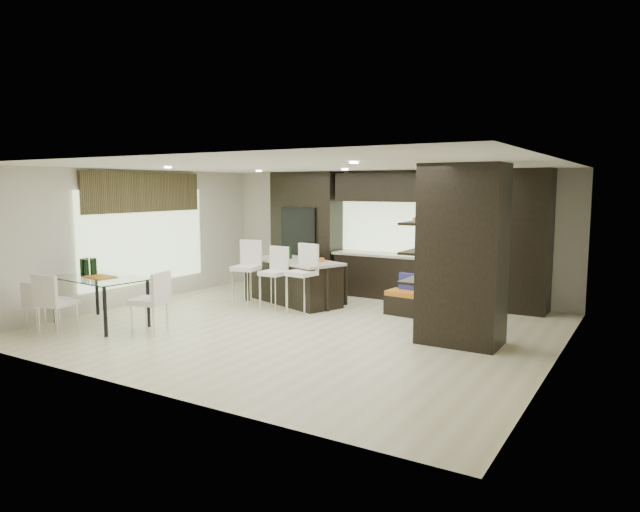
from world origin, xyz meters
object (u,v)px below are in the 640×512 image
Objects in this scene: chair_end at (149,305)px; stool_left at (246,280)px; kitchen_island at (296,281)px; dining_table at (101,301)px; floor_vase at (437,307)px; bench at (417,304)px; chair_far at (40,308)px; chair_near at (58,307)px; stool_mid at (273,285)px; stool_right at (301,286)px.

stool_left is at bearing -13.93° from chair_end.
kitchen_island is 3.76m from dining_table.
floor_vase is at bearing -1.98° from kitchen_island.
stool_left is 2.77m from dining_table.
chair_end reaches higher than dining_table.
kitchen_island is at bearing -171.96° from bench.
chair_far is at bearing -118.58° from dining_table.
stool_left is 0.94× the size of floor_vase.
floor_vase is at bearing -53.89° from bench.
bench is 5.58m from dining_table.
chair_near reaches higher than dining_table.
chair_near is at bearing 110.08° from chair_end.
kitchen_island reaches higher than bench.
floor_vase reaches higher than kitchen_island.
chair_end is (-0.64, -2.52, -0.02)m from stool_mid.
floor_vase is at bearing -9.30° from stool_mid.
bench is at bearing 33.01° from stool_right.
bench is 1.25× the size of chair_near.
chair_end is at bearing 26.54° from chair_near.
kitchen_island is 2.29× the size of chair_near.
stool_left is 1.14× the size of chair_near.
chair_far is at bearing -99.83° from kitchen_island.
stool_mid is 1.31× the size of chair_far.
bench is (1.94, 0.91, -0.30)m from stool_right.
floor_vase is at bearing 18.64° from chair_near.
stool_mid is at bearing -155.57° from bench.
stool_mid reaches higher than bench.
dining_table is (-5.34, -1.85, -0.15)m from floor_vase.
stool_mid is (0.00, -0.77, 0.05)m from kitchen_island.
stool_right is (0.65, -0.02, 0.04)m from stool_mid.
dining_table is at bearing 82.19° from chair_near.
dining_table is (-2.48, -2.50, -0.11)m from stool_right.
dining_table is (-1.17, -2.50, -0.12)m from stool_left.
bench is 1.85m from floor_vase.
stool_left is at bearing 66.94° from chair_far.
chair_near is at bearing -118.66° from stool_left.
stool_mid reaches higher than chair_far.
chair_end is (1.19, 0.00, 0.05)m from dining_table.
chair_far is at bearing -124.82° from stool_right.
kitchen_island is at bearing 137.40° from stool_right.
stool_mid is 0.65m from stool_right.
kitchen_island is at bearing 157.66° from floor_vase.
dining_table reaches higher than bench.
bench is (2.59, 0.12, -0.22)m from kitchen_island.
stool_right is at bearing -41.51° from chair_end.
floor_vase is (2.87, -0.66, 0.04)m from stool_right.
chair_near is at bearing -0.48° from chair_far.
stool_left reaches higher than dining_table.
stool_right is 4.14m from chair_near.
stool_left is at bearing 171.05° from floor_vase.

